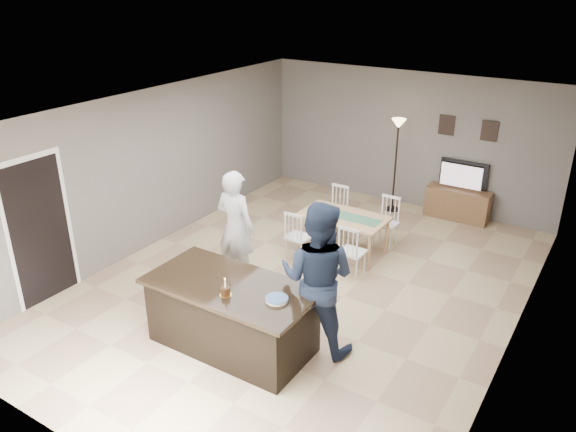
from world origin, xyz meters
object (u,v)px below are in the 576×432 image
Objects in this scene: kitchen_island at (232,315)px; woman at (236,228)px; television at (462,175)px; plate_stack at (277,299)px; birthday_cake at (225,291)px; dining_table at (343,222)px; man at (317,278)px; floor_lamp at (397,140)px; tv_console at (458,204)px.

kitchen_island is 1.71m from woman.
plate_stack is at bearing 84.85° from television.
birthday_cake is 3.35m from dining_table.
floor_lamp is at bearing -88.69° from man.
dining_table is at bearing 92.09° from birthday_cake.
woman is 2.03m from man.
tv_console is (1.20, 5.57, -0.15)m from kitchen_island.
woman reaches higher than kitchen_island.
woman is at bearing -33.11° from man.
birthday_cake is (-1.09, -5.80, 0.65)m from tv_console.
television is 2.84m from dining_table.
kitchen_island is at bearing 114.37° from birthday_cake.
birthday_cake is (1.06, -1.58, 0.05)m from woman.
kitchen_island reaches higher than dining_table.
woman is 1.09× the size of dining_table.
kitchen_island is 0.83m from plate_stack.
birthday_cake is at bearing 79.44° from television.
television is 5.10m from man.
woman is 7.85× the size of birthday_cake.
kitchen_island is at bearing 125.63° from woman.
floor_lamp reaches higher than television.
woman is 6.60× the size of plate_stack.
birthday_cake is at bearing -100.68° from tv_console.
dining_table is at bearing -89.76° from floor_lamp.
birthday_cake is (-1.09, -5.87, 0.09)m from television.
television is at bearing 65.36° from dining_table.
floor_lamp is at bearing 97.66° from plate_stack.
dining_table is (-0.02, 3.09, 0.11)m from kitchen_island.
birthday_cake is 0.12× the size of floor_lamp.
man is 1.07× the size of floor_lamp.
plate_stack is (-0.51, -5.66, 0.06)m from television.
tv_console is 0.64× the size of floor_lamp.
dining_table is (0.93, 1.74, -0.34)m from woman.
plate_stack is 3.21m from dining_table.
television is 5.97m from birthday_cake.
kitchen_island is at bearing 21.25° from man.
woman is at bearing 123.70° from birthday_cake.
man is 1.12m from birthday_cake.
plate_stack is (0.58, 0.22, -0.03)m from birthday_cake.
man is at bearing -93.29° from tv_console.
tv_console is at bearing 90.00° from television.
tv_console is 0.73× the size of dining_table.
woman is at bearing -117.42° from dining_table.
floor_lamp is (-0.13, 5.53, 0.50)m from birthday_cake.
television reaches higher than plate_stack.
birthday_cake reaches higher than tv_console.
floor_lamp reaches higher than plate_stack.
man is 1.21× the size of dining_table.
plate_stack is (-0.51, -5.59, 0.62)m from tv_console.
television is at bearing 90.00° from tv_console.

